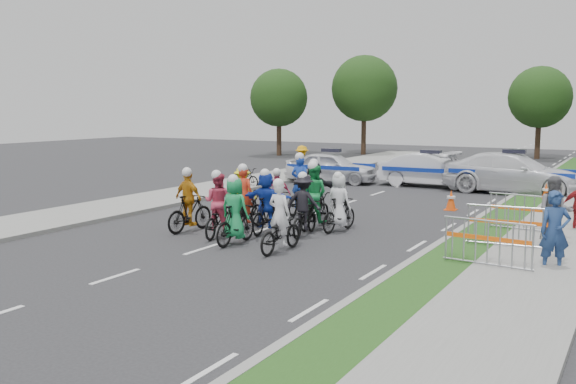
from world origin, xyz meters
The scene contains 33 objects.
ground centered at (0.00, 0.00, 0.00)m, with size 90.00×90.00×0.00m, color #28282B.
curb_right centered at (5.10, 5.00, 0.06)m, with size 0.20×60.00×0.12m, color gray.
grass_strip centered at (5.80, 5.00, 0.06)m, with size 1.20×60.00×0.11m, color #234817.
sidewalk_right centered at (7.60, 5.00, 0.07)m, with size 2.40×60.00×0.13m, color gray.
sidewalk_left centered at (-6.50, 5.00, 0.07)m, with size 3.00×60.00×0.13m, color gray.
rider_0 centered at (1.85, 0.73, 0.61)m, with size 0.67×1.81×1.83m.
rider_1 centered at (0.40, 0.91, 0.72)m, with size 0.77×1.75×1.84m.
rider_2 centered at (-0.56, 1.52, 0.69)m, with size 0.99×1.91×1.86m.
rider_3 centered at (-1.70, 1.69, 0.72)m, with size 0.97×1.81×1.86m.
rider_4 centered at (1.42, 2.78, 0.70)m, with size 1.06×1.83×1.79m.
rider_5 centered at (0.35, 2.55, 0.78)m, with size 1.49×1.78×1.84m.
rider_6 centered at (-0.61, 2.91, 0.63)m, with size 0.68×1.89×1.92m.
rider_7 centered at (2.01, 3.81, 0.68)m, with size 0.79×1.70×1.74m.
rider_8 centered at (1.15, 3.93, 0.73)m, with size 0.85×1.98×1.99m.
rider_9 centered at (-0.24, 4.23, 0.66)m, with size 0.90×1.66×1.69m.
rider_10 centered at (-1.60, 4.32, 0.67)m, with size 0.99×1.73×1.72m.
rider_11 centered at (0.44, 5.37, 0.81)m, with size 1.58×1.88×1.93m.
rider_12 centered at (-0.42, 6.04, 0.68)m, with size 0.85×2.06×2.06m.
police_car_0 centered at (-3.32, 14.48, 0.73)m, with size 1.72×4.27×1.45m, color silver.
police_car_1 centered at (1.20, 15.29, 0.74)m, with size 1.58×4.52×1.49m, color silver.
police_car_2 centered at (4.83, 14.84, 0.83)m, with size 2.32×5.71×1.66m, color silver.
spectator_0 centered at (7.97, 1.97, 0.88)m, with size 0.65×0.42×1.77m, color navy.
spectator_1 centered at (7.64, 4.75, 0.90)m, with size 0.88×0.68×1.80m, color #58585D.
marshal_hiviz centered at (-4.63, 14.02, 0.87)m, with size 1.12×0.65×1.74m, color orange.
barrier_0 centered at (6.70, 1.36, 0.56)m, with size 2.00×0.50×1.12m, color #A5A8AD, non-canonical shape.
barrier_1 centered at (6.70, 3.63, 0.56)m, with size 2.00×0.50×1.12m, color #A5A8AD, non-canonical shape.
barrier_2 centered at (6.70, 6.00, 0.56)m, with size 2.00×0.50×1.12m, color #A5A8AD, non-canonical shape.
cone_0 centered at (3.79, 9.20, 0.34)m, with size 0.40×0.40×0.70m.
cone_1 centered at (6.36, 12.98, 0.34)m, with size 0.40×0.40×0.70m.
parked_bike centered at (-5.89, 10.96, 0.44)m, with size 0.58×1.66×0.87m, color black.
tree_0 centered at (-14.00, 28.00, 4.19)m, with size 4.20×4.20×6.30m.
tree_3 centered at (-9.00, 32.00, 4.89)m, with size 4.90×4.90×7.35m.
tree_4 centered at (3.00, 34.00, 4.19)m, with size 4.20×4.20×6.30m.
Camera 1 is at (9.60, -12.67, 3.55)m, focal length 40.00 mm.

